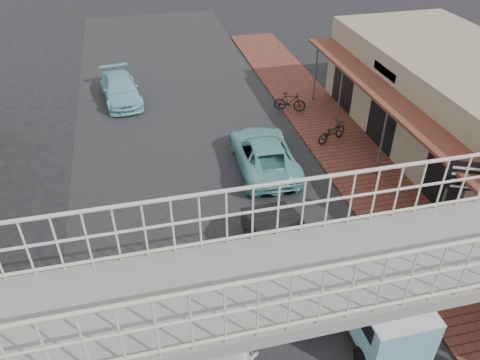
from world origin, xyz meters
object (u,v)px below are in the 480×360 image
white_hatchback (218,345)px  motorcycle_near (332,132)px  angkot_van (374,295)px  angkot_curb (264,153)px  motorcycle_far (290,102)px  dark_sedan (285,255)px  angkot_far (120,89)px

white_hatchback → motorcycle_near: white_hatchback is taller
white_hatchback → angkot_van: (4.24, 0.24, 0.39)m
white_hatchback → angkot_curb: (3.60, 8.44, -0.10)m
angkot_van → motorcycle_far: (1.98, 12.64, -0.58)m
white_hatchback → angkot_curb: bearing=72.3°
dark_sedan → angkot_far: size_ratio=1.03×
motorcycle_far → angkot_van: bearing=-164.3°
white_hatchback → dark_sedan: 3.67m
angkot_van → motorcycle_far: angkot_van is taller
angkot_curb → angkot_far: angkot_curb is taller
angkot_curb → angkot_van: bearing=97.2°
angkot_curb → angkot_van: size_ratio=1.29×
dark_sedan → angkot_far: 14.38m
angkot_far → motorcycle_far: bearing=-29.7°
angkot_curb → white_hatchback: bearing=69.7°
angkot_far → motorcycle_near: bearing=-43.4°
angkot_curb → angkot_van: (0.64, -8.20, 0.49)m
angkot_far → white_hatchback: bearing=-90.3°
white_hatchback → angkot_van: bearing=8.7°
white_hatchback → angkot_far: (-1.85, 16.29, -0.15)m
dark_sedan → motorcycle_near: (4.49, 7.04, -0.19)m
angkot_far → motorcycle_far: angkot_far is taller
white_hatchback → angkot_van: 4.26m
white_hatchback → angkot_van: angkot_van is taller
angkot_curb → motorcycle_far: size_ratio=3.06×
motorcycle_near → white_hatchback: bearing=118.8°
white_hatchback → motorcycle_far: white_hatchback is taller
angkot_curb → motorcycle_far: 5.15m
dark_sedan → angkot_van: bearing=-57.2°
white_hatchback → motorcycle_far: size_ratio=2.87×
white_hatchback → motorcycle_far: (6.21, 12.88, -0.20)m
motorcycle_near → angkot_van: bearing=138.2°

